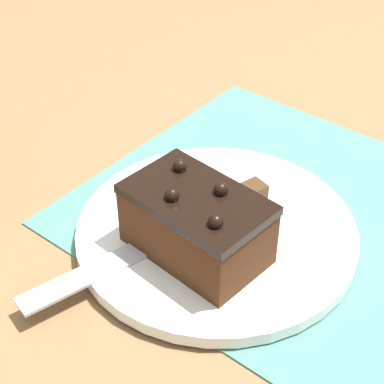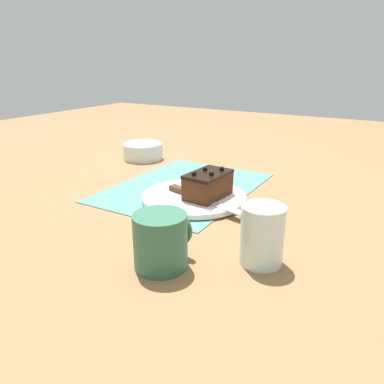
% 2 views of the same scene
% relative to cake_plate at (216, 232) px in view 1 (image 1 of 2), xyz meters
% --- Properties ---
extents(ground_plane, '(3.00, 3.00, 0.00)m').
position_rel_cake_plate_xyz_m(ground_plane, '(0.07, 0.07, -0.01)').
color(ground_plane, olive).
extents(placemat_woven, '(0.46, 0.34, 0.00)m').
position_rel_cake_plate_xyz_m(placemat_woven, '(0.07, 0.07, -0.01)').
color(placemat_woven, slate).
rests_on(placemat_woven, ground_plane).
extents(cake_plate, '(0.25, 0.25, 0.01)m').
position_rel_cake_plate_xyz_m(cake_plate, '(0.00, 0.00, 0.00)').
color(cake_plate, white).
rests_on(cake_plate, placemat_woven).
extents(chocolate_cake, '(0.12, 0.08, 0.07)m').
position_rel_cake_plate_xyz_m(chocolate_cake, '(0.01, -0.04, 0.04)').
color(chocolate_cake, '#472614').
rests_on(chocolate_cake, cake_plate).
extents(serving_knife, '(0.08, 0.25, 0.01)m').
position_rel_cake_plate_xyz_m(serving_knife, '(-0.02, -0.01, 0.01)').
color(serving_knife, '#472D19').
rests_on(serving_knife, cake_plate).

